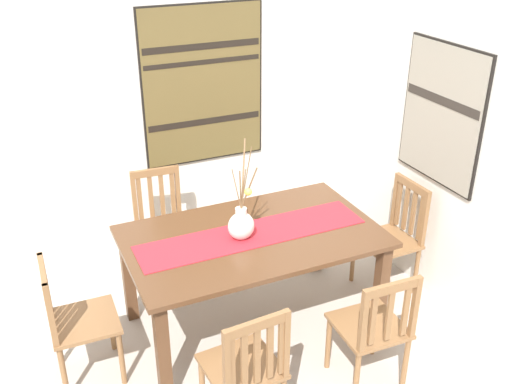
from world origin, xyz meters
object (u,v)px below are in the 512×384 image
chair_0 (162,225)px  chair_4 (74,319)px  centerpiece_vase (241,223)px  painting_on_back_wall (203,85)px  painting_on_side_wall (442,114)px  dining_table (252,247)px  chair_3 (393,235)px  chair_1 (374,327)px  chair_2 (246,367)px

chair_0 → chair_4: chair_0 is taller
centerpiece_vase → painting_on_back_wall: (0.24, 1.36, 0.57)m
chair_0 → painting_on_side_wall: size_ratio=0.91×
chair_0 → dining_table: bearing=-65.8°
chair_3 → painting_on_side_wall: (0.23, -0.10, 1.01)m
chair_3 → painting_on_back_wall: painting_on_back_wall is taller
centerpiece_vase → chair_4: 1.24m
chair_3 → painting_on_side_wall: 1.04m
dining_table → chair_1: chair_1 is taller
dining_table → chair_0: (-0.41, 0.91, -0.19)m
chair_4 → centerpiece_vase: bearing=-0.1°
centerpiece_vase → chair_4: bearing=179.9°
painting_on_side_wall → dining_table: bearing=176.0°
chair_1 → centerpiece_vase: bearing=122.3°
chair_0 → chair_4: 1.26m
centerpiece_vase → painting_on_back_wall: bearing=80.1°
centerpiece_vase → chair_3: centerpiece_vase is taller
chair_0 → chair_3: size_ratio=1.02×
chair_2 → chair_3: 1.87m
chair_3 → chair_4: (-2.48, -0.01, -0.00)m
chair_2 → chair_3: chair_3 is taller
chair_3 → painting_on_back_wall: size_ratio=0.68×
painting_on_back_wall → dining_table: bearing=-96.3°
chair_2 → chair_4: bearing=134.0°
dining_table → chair_4: chair_4 is taller
chair_0 → chair_2: chair_0 is taller
chair_1 → chair_3: chair_3 is taller
chair_2 → painting_on_side_wall: 2.27m
chair_2 → dining_table: bearing=63.9°
dining_table → chair_4: size_ratio=1.99×
chair_2 → painting_on_side_wall: size_ratio=0.88×
painting_on_side_wall → chair_0: bearing=151.5°
dining_table → centerpiece_vase: bearing=-167.0°
dining_table → painting_on_side_wall: 1.67m
chair_0 → painting_on_side_wall: (1.86, -1.01, 1.00)m
centerpiece_vase → painting_on_back_wall: 1.49m
chair_1 → chair_4: chair_4 is taller
painting_on_back_wall → chair_1: bearing=-82.3°
centerpiece_vase → chair_0: centerpiece_vase is taller
chair_1 → painting_on_back_wall: bearing=97.7°
chair_1 → chair_2: size_ratio=0.98×
dining_table → chair_0: bearing=114.2°
centerpiece_vase → chair_1: centerpiece_vase is taller
chair_0 → painting_on_back_wall: 1.22m
centerpiece_vase → chair_4: (-1.16, 0.00, -0.43)m
chair_1 → painting_on_back_wall: 2.45m
painting_on_back_wall → painting_on_side_wall: bearing=-47.8°
chair_2 → chair_4: 1.19m
chair_1 → chair_3: 1.17m
painting_on_side_wall → chair_3: bearing=156.8°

